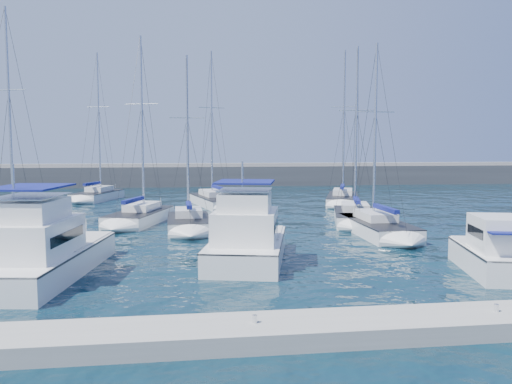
{
  "coord_description": "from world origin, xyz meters",
  "views": [
    {
      "loc": [
        -1.91,
        -25.75,
        5.98
      ],
      "look_at": [
        2.41,
        6.89,
        3.0
      ],
      "focal_mm": 35.0,
      "sensor_mm": 36.0,
      "label": 1
    }
  ],
  "objects": [
    {
      "name": "dock_cleat_centre",
      "position": [
        0.0,
        -11.0,
        0.72
      ],
      "size": [
        0.16,
        0.16,
        0.25
      ],
      "primitive_type": "cylinder",
      "color": "silver",
      "rests_on": "dock"
    },
    {
      "name": "sailboat_mid_a",
      "position": [
        -14.53,
        10.4,
        0.54
      ],
      "size": [
        5.44,
        8.33,
        15.89
      ],
      "rotation": [
        0.0,
        0.0,
        -0.33
      ],
      "color": "silver",
      "rests_on": "ground"
    },
    {
      "name": "sailboat_mid_e",
      "position": [
        10.76,
        6.63,
        0.51
      ],
      "size": [
        3.09,
        8.3,
        13.37
      ],
      "rotation": [
        0.0,
        0.0,
        -0.0
      ],
      "color": "silver",
      "rests_on": "ground"
    },
    {
      "name": "sailboat_mid_d",
      "position": [
        10.94,
        11.75,
        0.52
      ],
      "size": [
        5.03,
        8.14,
        14.14
      ],
      "rotation": [
        0.0,
        0.0,
        -0.26
      ],
      "color": "silver",
      "rests_on": "ground"
    },
    {
      "name": "sailboat_mid_b",
      "position": [
        -5.85,
        14.11,
        0.53
      ],
      "size": [
        5.2,
        8.54,
        14.98
      ],
      "rotation": [
        0.0,
        0.0,
        -0.29
      ],
      "color": "silver",
      "rests_on": "ground"
    },
    {
      "name": "dock_cleat_near_stbd",
      "position": [
        8.0,
        -11.0,
        0.72
      ],
      "size": [
        0.16,
        0.16,
        0.25
      ],
      "primitive_type": "cylinder",
      "color": "silver",
      "rests_on": "dock"
    },
    {
      "name": "sailboat_back_b",
      "position": [
        0.54,
        24.98,
        0.52
      ],
      "size": [
        5.31,
        10.19,
        16.03
      ],
      "rotation": [
        0.0,
        0.0,
        0.23
      ],
      "color": "silver",
      "rests_on": "ground"
    },
    {
      "name": "sailboat_back_a",
      "position": [
        -12.28,
        32.13,
        0.56
      ],
      "size": [
        5.16,
        8.05,
        16.84
      ],
      "rotation": [
        0.0,
        0.0,
        -0.3
      ],
      "color": "silver",
      "rests_on": "ground"
    },
    {
      "name": "motor_yacht_stbd_outer",
      "position": [
        12.28,
        -4.26,
        0.94
      ],
      "size": [
        3.82,
        6.27,
        3.2
      ],
      "rotation": [
        0.0,
        0.0,
        -0.24
      ],
      "color": "silver",
      "rests_on": "ground"
    },
    {
      "name": "sailboat_back_c",
      "position": [
        13.99,
        24.78,
        0.53
      ],
      "size": [
        5.77,
        9.42,
        16.4
      ],
      "rotation": [
        0.0,
        0.0,
        -0.33
      ],
      "color": "silver",
      "rests_on": "ground"
    },
    {
      "name": "dock",
      "position": [
        0.0,
        -11.0,
        0.3
      ],
      "size": [
        40.0,
        2.2,
        0.6
      ],
      "primitive_type": "cube",
      "color": "gray",
      "rests_on": "ground"
    },
    {
      "name": "sailboat_mid_c",
      "position": [
        -2.06,
        10.13,
        0.52
      ],
      "size": [
        3.16,
        6.67,
        12.84
      ],
      "rotation": [
        0.0,
        0.0,
        0.03
      ],
      "color": "silver",
      "rests_on": "ground"
    },
    {
      "name": "motor_yacht_port_inner",
      "position": [
        -8.68,
        -2.24,
        1.13
      ],
      "size": [
        4.95,
        10.25,
        4.69
      ],
      "rotation": [
        0.0,
        0.0,
        -0.14
      ],
      "color": "silver",
      "rests_on": "ground"
    },
    {
      "name": "motor_yacht_stbd_inner",
      "position": [
        0.98,
        -0.38,
        1.13
      ],
      "size": [
        5.43,
        8.76,
        4.69
      ],
      "rotation": [
        0.0,
        0.0,
        -0.23
      ],
      "color": "silver",
      "rests_on": "ground"
    },
    {
      "name": "ground",
      "position": [
        0.0,
        0.0,
        0.0
      ],
      "size": [
        220.0,
        220.0,
        0.0
      ],
      "primitive_type": "plane",
      "color": "black",
      "rests_on": "ground"
    },
    {
      "name": "breakwater",
      "position": [
        0.0,
        52.0,
        1.05
      ],
      "size": [
        160.0,
        6.0,
        4.45
      ],
      "color": "#424244",
      "rests_on": "ground"
    }
  ]
}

